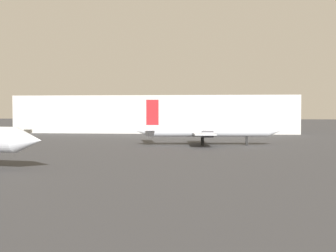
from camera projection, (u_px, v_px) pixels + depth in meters
The scene contains 2 objects.
airplane_distant at pixel (207, 131), 83.45m from camera, with size 26.81×16.61×8.45m.
terminal_building at pixel (156, 114), 132.65m from camera, with size 79.26×18.82×10.53m, color #B7B7B2.
Camera 1 is at (-1.45, -10.68, 6.69)m, focal length 48.50 mm.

